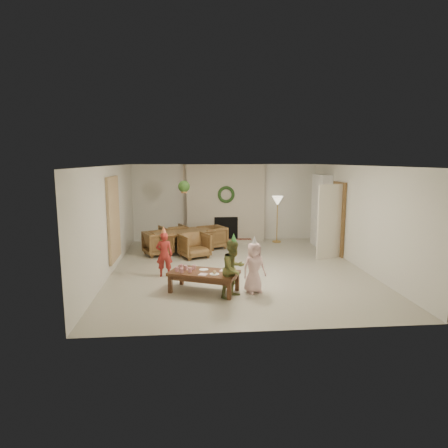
{
  "coord_description": "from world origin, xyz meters",
  "views": [
    {
      "loc": [
        -1.12,
        -9.06,
        2.63
      ],
      "look_at": [
        -0.3,
        0.4,
        1.05
      ],
      "focal_mm": 30.86,
      "sensor_mm": 36.0,
      "label": 1
    }
  ],
  "objects": [
    {
      "name": "fireplace_firebox",
      "position": [
        0.0,
        3.12,
        0.45
      ],
      "size": [
        0.75,
        0.12,
        0.75
      ],
      "primitive_type": "cube",
      "color": "black",
      "rests_on": "floor"
    },
    {
      "name": "child_red",
      "position": [
        -1.74,
        -0.47,
        0.52
      ],
      "size": [
        0.38,
        0.25,
        1.03
      ],
      "primitive_type": "imported",
      "rotation": [
        0.0,
        0.0,
        3.12
      ],
      "color": "maroon",
      "rests_on": "floor"
    },
    {
      "name": "wall_front",
      "position": [
        0.0,
        -3.5,
        1.25
      ],
      "size": [
        7.0,
        0.0,
        7.0
      ],
      "primitive_type": "plane",
      "rotation": [
        -1.57,
        0.0,
        0.0
      ],
      "color": "silver",
      "rests_on": "floor"
    },
    {
      "name": "plate_c",
      "position": [
        -0.4,
        -1.68,
        0.42
      ],
      "size": [
        0.25,
        0.25,
        0.01
      ],
      "primitive_type": "cylinder",
      "rotation": [
        0.0,
        0.0,
        -0.4
      ],
      "color": "white",
      "rests_on": "coffee_table_top"
    },
    {
      "name": "ceiling",
      "position": [
        0.0,
        0.0,
        2.5
      ],
      "size": [
        7.0,
        7.0,
        0.0
      ],
      "primitive_type": "plane",
      "rotation": [
        3.14,
        0.0,
        0.0
      ],
      "color": "white",
      "rests_on": "wall_back"
    },
    {
      "name": "books_row_lower",
      "position": [
        2.8,
        2.15,
        0.59
      ],
      "size": [
        0.2,
        0.4,
        0.24
      ],
      "primitive_type": "cube",
      "color": "#A61E2C",
      "rests_on": "bookshelf_shelf_a"
    },
    {
      "name": "wall_right",
      "position": [
        3.0,
        0.0,
        1.25
      ],
      "size": [
        0.0,
        7.0,
        7.0
      ],
      "primitive_type": "plane",
      "rotation": [
        1.57,
        0.0,
        -1.57
      ],
      "color": "silver",
      "rests_on": "floor"
    },
    {
      "name": "dining_table",
      "position": [
        -1.36,
        1.91,
        0.3
      ],
      "size": [
        1.97,
        1.59,
        0.61
      ],
      "primitive_type": "imported",
      "rotation": [
        0.0,
        0.0,
        0.43
      ],
      "color": "brown",
      "rests_on": "floor"
    },
    {
      "name": "hanging_plant_cord",
      "position": [
        -1.3,
        1.5,
        2.15
      ],
      "size": [
        0.01,
        0.01,
        0.7
      ],
      "primitive_type": "cylinder",
      "color": "tan",
      "rests_on": "ceiling"
    },
    {
      "name": "dining_chair_left",
      "position": [
        -2.05,
        1.59,
        0.34
      ],
      "size": [
        0.97,
        0.96,
        0.67
      ],
      "primitive_type": "imported",
      "rotation": [
        0.0,
        0.0,
        2.0
      ],
      "color": "brown",
      "rests_on": "floor"
    },
    {
      "name": "child_pink",
      "position": [
        0.12,
        -1.71,
        0.51
      ],
      "size": [
        0.58,
        0.48,
        1.02
      ],
      "primitive_type": "imported",
      "rotation": [
        0.0,
        0.0,
        0.36
      ],
      "color": "#FCCACA",
      "rests_on": "floor"
    },
    {
      "name": "curtain_panel",
      "position": [
        -2.96,
        0.2,
        1.25
      ],
      "size": [
        0.06,
        1.2,
        2.0
      ],
      "primitive_type": "cube",
      "color": "#CAB98F",
      "rests_on": "wall_left"
    },
    {
      "name": "party_hat_red",
      "position": [
        -1.74,
        -0.47,
        1.07
      ],
      "size": [
        0.18,
        0.18,
        0.2
      ],
      "primitive_type": "cone",
      "rotation": [
        0.0,
        0.0,
        -0.37
      ],
      "color": "gold",
      "rests_on": "child_red"
    },
    {
      "name": "fireplace_wreath",
      "position": [
        0.0,
        3.07,
        1.55
      ],
      "size": [
        0.54,
        0.1,
        0.54
      ],
      "primitive_type": "torus",
      "rotation": [
        1.57,
        0.0,
        0.0
      ],
      "color": "#1B3B16",
      "rests_on": "fireplace_mass"
    },
    {
      "name": "party_hat_plaid",
      "position": [
        -0.32,
        -1.95,
        1.17
      ],
      "size": [
        0.17,
        0.17,
        0.19
      ],
      "primitive_type": "cone",
      "rotation": [
        0.0,
        0.0,
        0.36
      ],
      "color": "green",
      "rests_on": "child_plaid"
    },
    {
      "name": "coffee_leg_fr",
      "position": [
        -0.42,
        -2.09,
        0.18
      ],
      "size": [
        0.1,
        0.1,
        0.36
      ],
      "primitive_type": "cube",
      "rotation": [
        0.0,
        0.0,
        -0.4
      ],
      "color": "#53301B",
      "rests_on": "floor"
    },
    {
      "name": "books_row_upper",
      "position": [
        2.8,
        2.2,
        1.38
      ],
      "size": [
        0.2,
        0.36,
        0.22
      ],
      "primitive_type": "cube",
      "color": "#BC7228",
      "rests_on": "bookshelf_shelf_c"
    },
    {
      "name": "bookshelf_carcass",
      "position": [
        2.84,
        2.3,
        1.1
      ],
      "size": [
        0.3,
        1.0,
        2.2
      ],
      "primitive_type": "cube",
      "color": "white",
      "rests_on": "floor"
    },
    {
      "name": "coffee_table_top",
      "position": [
        -0.88,
        -1.59,
        0.39
      ],
      "size": [
        1.52,
        1.16,
        0.06
      ],
      "primitive_type": "cube",
      "rotation": [
        0.0,
        0.0,
        -0.4
      ],
      "color": "#53301B",
      "rests_on": "floor"
    },
    {
      "name": "door_frame",
      "position": [
        2.96,
        1.2,
        1.02
      ],
      "size": [
        0.05,
        0.86,
        2.04
      ],
      "primitive_type": "cube",
      "color": "brown",
      "rests_on": "floor"
    },
    {
      "name": "fireplace_hearth",
      "position": [
        0.0,
        2.95,
        0.06
      ],
      "size": [
        1.6,
        0.3,
        0.12
      ],
      "primitive_type": "cube",
      "color": "#5D2319",
      "rests_on": "floor"
    },
    {
      "name": "dining_chair_near",
      "position": [
        -1.04,
        1.22,
        0.34
      ],
      "size": [
        0.96,
        0.97,
        0.67
      ],
      "primitive_type": "imported",
      "rotation": [
        0.0,
        0.0,
        0.43
      ],
      "color": "brown",
      "rests_on": "floor"
    },
    {
      "name": "bookshelf_shelf_c",
      "position": [
        2.82,
        2.3,
        1.25
      ],
      "size": [
        0.3,
        0.92,
        0.03
      ],
      "primitive_type": "cube",
      "color": "white",
      "rests_on": "bookshelf_carcass"
    },
    {
      "name": "bookshelf_shelf_a",
      "position": [
        2.82,
        2.3,
        0.45
      ],
      "size": [
        0.3,
        0.92,
        0.03
      ],
      "primitive_type": "cube",
      "color": "white",
      "rests_on": "bookshelf_carcass"
    },
    {
      "name": "books_row_mid",
      "position": [
        2.8,
        2.35,
        0.99
      ],
      "size": [
        0.2,
        0.44,
        0.24
      ],
      "primitive_type": "cube",
      "color": "#295E98",
      "rests_on": "bookshelf_shelf_b"
    },
    {
      "name": "cup_e",
      "position": [
        -1.16,
        -1.61,
        0.47
      ],
      "size": [
        0.1,
        0.1,
        0.09
      ],
      "primitive_type": "cylinder",
      "rotation": [
        0.0,
        0.0,
        -0.4
      ],
      "color": "silver",
      "rests_on": "coffee_table_top"
    },
    {
      "name": "napkin_left",
      "position": [
        -0.9,
        -1.79,
        0.42
      ],
      "size": [
        0.21,
        0.21,
        0.01
      ],
      "primitive_type": "cube",
      "rotation": [
        0.0,
        0.0,
        -0.4
      ],
      "color": "#F1B2C4",
      "rests_on": "coffee_table_top"
    },
    {
      "name": "cup_a",
      "position": [
        -1.42,
        -1.53,
        0.47
      ],
      "size": [
        0.1,
        0.1,
        0.09
      ],
      "primitive_type": "cylinder",
      "rotation": [
        0.0,
        0.0,
        -0.4
      ],
      "color": "silver",
      "rests_on": "coffee_table_top"
    },
    {
      "name": "floor_lamp_shade",
      "position": [
        1.65,
        3.0,
        1.34
      ],
      "size": [
        0.36,
        0.36,
        0.3
      ],
      "primitive_type": "cone",
      "rotation": [
        3.14,
        0.0,
        0.0
      ],
      "color": "beige",
      "rests_on": "floor_lamp_post"
    },
    {
      "name": "party_hat_pink",
      "position": [
        0.12,
        -1.71,
        1.07
      ],
      "size": [
        0.16,
        0.16,
        0.18
      ],
      "primitive_type": "cone",
      "rotation": [
        0.0,
        0.0,
        0.18
      ],
      "color": "silver",
      "rests_on": "child_pink"
    },
    {
      "name": "wall_back",
      "position": [
        0.0,
        3.5,
        1.25
      ],
      "size": [
        7.0,
        0.0,
        7.0
      ],
      "primitive_type": "plane",
      "rotation": [
        1.57,
        0.0,
        0.0
      ],
      "color": "silver",
      "rests_on": "floor"
    },
    {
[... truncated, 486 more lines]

